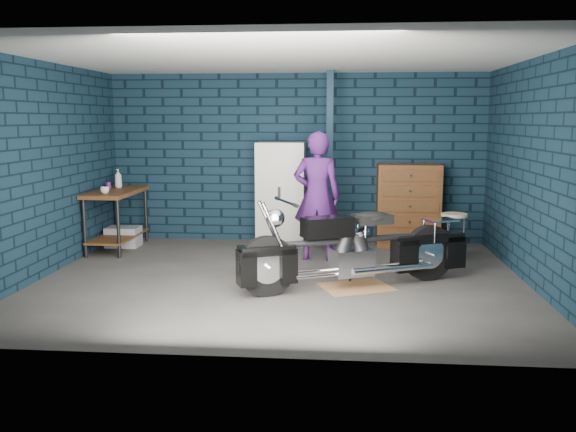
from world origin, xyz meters
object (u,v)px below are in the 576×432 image
object	(u,v)px
shop_stool	(453,236)
person	(317,196)
tool_chest	(408,205)
workbench	(117,220)
motorcycle	(357,242)
locker	(281,194)
storage_bin	(123,237)

from	to	relation	value
shop_stool	person	bearing A→B (deg)	-174.91
tool_chest	workbench	bearing A→B (deg)	-172.03
tool_chest	motorcycle	bearing A→B (deg)	-109.07
motorcycle	shop_stool	world-z (taller)	motorcycle
motorcycle	locker	size ratio (longest dim) A/B	1.52
workbench	shop_stool	bearing A→B (deg)	-3.01
locker	motorcycle	bearing A→B (deg)	-65.23
motorcycle	storage_bin	distance (m)	4.14
locker	tool_chest	xyz separation A→B (m)	(2.00, 0.00, -0.17)
workbench	person	bearing A→B (deg)	-8.07
workbench	shop_stool	xyz separation A→B (m)	(5.01, -0.26, -0.12)
storage_bin	tool_chest	size ratio (longest dim) A/B	0.39
workbench	tool_chest	size ratio (longest dim) A/B	1.09
workbench	locker	world-z (taller)	locker
motorcycle	person	distance (m)	1.56
motorcycle	shop_stool	distance (m)	2.14
motorcycle	tool_chest	distance (m)	2.62
motorcycle	person	world-z (taller)	person
motorcycle	storage_bin	world-z (taller)	motorcycle
workbench	tool_chest	xyz separation A→B (m)	(4.46, 0.62, 0.19)
tool_chest	shop_stool	bearing A→B (deg)	-58.07
person	tool_chest	bearing A→B (deg)	-141.53
shop_stool	motorcycle	bearing A→B (deg)	-131.55
workbench	motorcycle	distance (m)	4.05
shop_stool	workbench	bearing A→B (deg)	176.99
workbench	motorcycle	size ratio (longest dim) A/B	0.57
workbench	tool_chest	bearing A→B (deg)	7.97
storage_bin	tool_chest	xyz separation A→B (m)	(4.44, 0.44, 0.49)
storage_bin	shop_stool	distance (m)	5.02
workbench	storage_bin	size ratio (longest dim) A/B	2.80
storage_bin	tool_chest	distance (m)	4.49
motorcycle	storage_bin	xyz separation A→B (m)	(-3.58, 2.04, -0.39)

